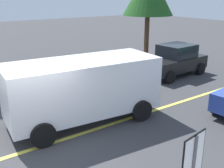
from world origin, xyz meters
TOP-DOWN VIEW (x-y plane):
  - ground_plane at (0.00, 0.00)m, footprint 80.00×80.00m
  - lane_marking_centre at (3.00, 0.00)m, footprint 28.00×0.16m
  - white_van at (1.96, 0.81)m, footprint 5.36×2.64m
  - car_black_crossing at (8.88, 2.99)m, footprint 3.91×2.14m

SIDE VIEW (x-z plane):
  - ground_plane at x=0.00m, z-range 0.00..0.00m
  - lane_marking_centre at x=3.00m, z-range 0.00..0.01m
  - car_black_crossing at x=8.88m, z-range -0.01..1.68m
  - white_van at x=1.96m, z-range 0.17..2.37m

